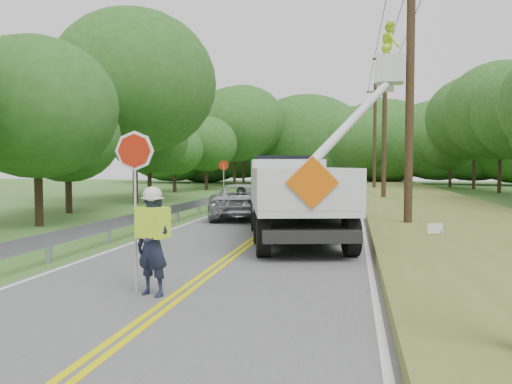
# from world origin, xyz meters

# --- Properties ---
(ground) EXTENTS (140.00, 140.00, 0.00)m
(ground) POSITION_xyz_m (0.00, 0.00, 0.00)
(ground) COLOR #3B621F
(ground) RESTS_ON ground
(road) EXTENTS (7.20, 96.00, 0.03)m
(road) POSITION_xyz_m (0.00, 14.00, 0.01)
(road) COLOR #525254
(road) RESTS_ON ground
(guardrail) EXTENTS (0.18, 48.00, 0.77)m
(guardrail) POSITION_xyz_m (-4.02, 14.91, 0.55)
(guardrail) COLOR #A3A7AC
(guardrail) RESTS_ON ground
(utility_poles) EXTENTS (1.60, 43.30, 10.00)m
(utility_poles) POSITION_xyz_m (5.00, 17.02, 5.27)
(utility_poles) COLOR black
(utility_poles) RESTS_ON ground
(tall_grass_verge) EXTENTS (7.00, 96.00, 0.30)m
(tall_grass_verge) POSITION_xyz_m (7.10, 14.00, 0.15)
(tall_grass_verge) COLOR #516626
(tall_grass_verge) RESTS_ON ground
(treeline_left) EXTENTS (10.31, 58.32, 12.06)m
(treeline_left) POSITION_xyz_m (-10.12, 31.37, 6.41)
(treeline_left) COLOR #332319
(treeline_left) RESTS_ON ground
(treeline_horizon) EXTENTS (57.25, 14.71, 12.07)m
(treeline_horizon) POSITION_xyz_m (-0.23, 56.33, 5.50)
(treeline_horizon) COLOR #294E1B
(treeline_horizon) RESTS_ON ground
(flagger) EXTENTS (1.16, 0.62, 2.96)m
(flagger) POSITION_xyz_m (-0.46, -1.43, 1.07)
(flagger) COLOR #191E33
(flagger) RESTS_ON road
(bucket_truck) EXTENTS (5.60, 8.09, 7.42)m
(bucket_truck) POSITION_xyz_m (1.26, 7.00, 1.67)
(bucket_truck) COLOR black
(bucket_truck) RESTS_ON road
(suv_silver) EXTENTS (3.42, 5.83, 1.52)m
(suv_silver) POSITION_xyz_m (-1.82, 12.10, 0.78)
(suv_silver) COLOR #AFB1B5
(suv_silver) RESTS_ON road
(suv_darkgrey) EXTENTS (2.98, 5.10, 1.39)m
(suv_darkgrey) POSITION_xyz_m (-1.47, 26.37, 0.71)
(suv_darkgrey) COLOR #3B3E44
(suv_darkgrey) RESTS_ON road
(stop_sign_permanent) EXTENTS (0.53, 0.22, 2.63)m
(stop_sign_permanent) POSITION_xyz_m (-4.02, 17.45, 1.76)
(stop_sign_permanent) COLOR #A3A7AC
(stop_sign_permanent) RESTS_ON ground
(yard_sign) EXTENTS (0.44, 0.13, 0.65)m
(yard_sign) POSITION_xyz_m (5.43, 5.65, 0.46)
(yard_sign) COLOR white
(yard_sign) RESTS_ON ground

